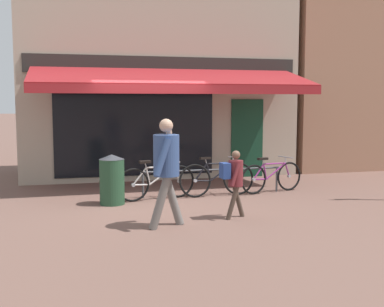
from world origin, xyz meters
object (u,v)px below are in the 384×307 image
(bicycle_silver, at_px, (156,182))
(bicycle_black, at_px, (217,178))
(pedestrian_child, at_px, (234,176))
(bicycle_purple, at_px, (272,177))
(litter_bin, at_px, (112,179))
(pedestrian_adult, at_px, (166,161))

(bicycle_silver, relative_size, bicycle_black, 0.99)
(pedestrian_child, bearing_deg, bicycle_purple, 49.63)
(bicycle_purple, bearing_deg, litter_bin, 172.35)
(bicycle_black, xyz_separation_m, litter_bin, (-2.27, -0.30, 0.12))
(bicycle_silver, relative_size, litter_bin, 1.71)
(pedestrian_adult, height_order, pedestrian_child, pedestrian_adult)
(bicycle_silver, xyz_separation_m, bicycle_black, (1.34, 0.09, 0.01))
(bicycle_black, xyz_separation_m, bicycle_purple, (1.31, 0.08, -0.02))
(bicycle_silver, height_order, bicycle_black, bicycle_black)
(bicycle_silver, xyz_separation_m, bicycle_purple, (2.65, 0.17, -0.02))
(bicycle_silver, height_order, pedestrian_child, pedestrian_child)
(bicycle_purple, xyz_separation_m, litter_bin, (-3.58, -0.38, 0.14))
(bicycle_black, distance_m, pedestrian_adult, 2.85)
(bicycle_silver, bearing_deg, pedestrian_child, -73.28)
(bicycle_silver, bearing_deg, bicycle_purple, -8.03)
(pedestrian_child, height_order, litter_bin, pedestrian_child)
(bicycle_black, height_order, litter_bin, litter_bin)
(pedestrian_child, relative_size, litter_bin, 1.20)
(bicycle_black, bearing_deg, pedestrian_child, -102.59)
(litter_bin, bearing_deg, pedestrian_adult, -70.44)
(bicycle_silver, distance_m, litter_bin, 0.96)
(bicycle_purple, relative_size, litter_bin, 1.62)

